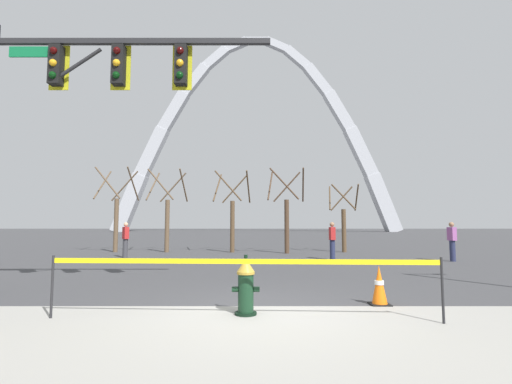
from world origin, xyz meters
TOP-DOWN VIEW (x-y plane):
  - ground_plane at (0.00, 0.00)m, footprint 240.00×240.00m
  - fire_hydrant at (-0.24, -0.23)m, footprint 0.46×0.48m
  - caution_tape_barrier at (-0.29, -0.63)m, footprint 6.15×0.37m
  - traffic_cone_by_hydrant at (2.24, 0.54)m, footprint 0.36×0.36m
  - traffic_signal_gantry at (-4.20, 1.52)m, footprint 6.42×0.44m
  - monument_arch at (-0.00, 68.50)m, footprint 57.86×2.68m
  - tree_far_left at (-7.69, 13.81)m, footprint 2.09×2.10m
  - tree_left_mid at (-4.90, 13.77)m, footprint 2.04×2.06m
  - tree_center_left at (-1.35, 13.64)m, footprint 2.00×2.01m
  - tree_center_right at (1.53, 12.92)m, footprint 2.01×2.02m
  - tree_right_mid at (4.69, 13.75)m, footprint 1.69×1.70m
  - pedestrian_walking_left at (7.92, 8.75)m, footprint 0.26×0.37m
  - pedestrian_standing_center at (3.17, 9.39)m, footprint 0.23×0.36m
  - pedestrian_walking_right at (-5.96, 10.40)m, footprint 0.37×0.39m

SIDE VIEW (x-z plane):
  - ground_plane at x=0.00m, z-range 0.00..0.00m
  - traffic_cone_by_hydrant at x=2.24m, z-range -0.01..0.72m
  - fire_hydrant at x=-0.24m, z-range -0.03..0.96m
  - caution_tape_barrier at x=-0.29m, z-range 0.20..1.20m
  - pedestrian_walking_left at x=7.92m, z-range 0.02..1.61m
  - pedestrian_standing_center at x=3.17m, z-range 0.02..1.61m
  - pedestrian_walking_right at x=-5.96m, z-range 0.02..1.61m
  - tree_right_mid at x=4.69m, z-range -0.20..3.44m
  - tree_center_left at x=-1.35m, z-range -0.24..4.09m
  - tree_center_right at x=1.53m, z-range -0.24..4.13m
  - tree_left_mid at x=-4.90m, z-range -0.25..4.20m
  - tree_far_left at x=-7.69m, z-range -0.25..4.30m
  - traffic_signal_gantry at x=-4.20m, z-range 1.27..7.27m
  - monument_arch at x=0.00m, z-range -2.25..38.69m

